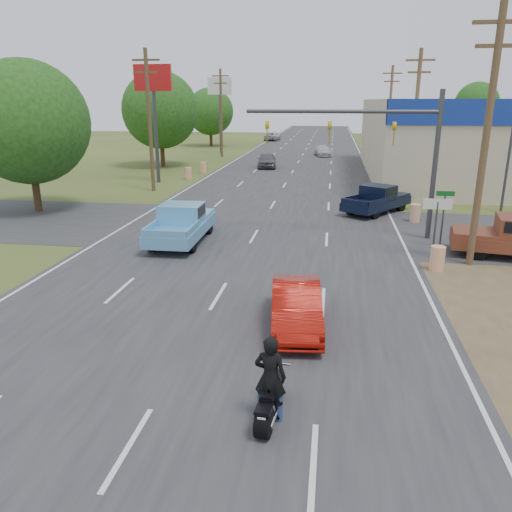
% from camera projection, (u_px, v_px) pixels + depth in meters
% --- Properties ---
extents(ground, '(200.00, 200.00, 0.00)m').
position_uv_depth(ground, '(128.00, 448.00, 9.75)').
color(ground, '#3B471C').
rests_on(ground, ground).
extents(main_road, '(15.00, 180.00, 0.02)m').
position_uv_depth(main_road, '(293.00, 172.00, 47.49)').
color(main_road, '#2D2D30').
rests_on(main_road, ground).
extents(cross_road, '(120.00, 10.00, 0.02)m').
position_uv_depth(cross_road, '(260.00, 227.00, 26.73)').
color(cross_road, '#2D2D30').
rests_on(cross_road, ground).
extents(utility_pole_1, '(2.00, 0.28, 10.00)m').
position_uv_depth(utility_pole_1, '(487.00, 133.00, 19.07)').
color(utility_pole_1, '#4C3823').
rests_on(utility_pole_1, ground).
extents(utility_pole_2, '(2.00, 0.28, 10.00)m').
position_uv_depth(utility_pole_2, '(415.00, 117.00, 36.06)').
color(utility_pole_2, '#4C3823').
rests_on(utility_pole_2, ground).
extents(utility_pole_3, '(2.00, 0.28, 10.00)m').
position_uv_depth(utility_pole_3, '(389.00, 112.00, 53.05)').
color(utility_pole_3, '#4C3823').
rests_on(utility_pole_3, ground).
extents(utility_pole_5, '(2.00, 0.28, 10.00)m').
position_uv_depth(utility_pole_5, '(149.00, 118.00, 35.94)').
color(utility_pole_5, '#4C3823').
rests_on(utility_pole_5, ground).
extents(utility_pole_6, '(2.00, 0.28, 10.00)m').
position_uv_depth(utility_pole_6, '(221.00, 111.00, 58.59)').
color(utility_pole_6, '#4C3823').
rests_on(utility_pole_6, ground).
extents(tree_0, '(7.14, 7.14, 8.84)m').
position_uv_depth(tree_0, '(27.00, 123.00, 29.05)').
color(tree_0, '#422D19').
rests_on(tree_0, ground).
extents(tree_1, '(7.56, 7.56, 9.36)m').
position_uv_depth(tree_1, '(160.00, 110.00, 49.65)').
color(tree_1, '#422D19').
rests_on(tree_1, ground).
extents(tree_2, '(6.72, 6.72, 8.32)m').
position_uv_depth(tree_2, '(210.00, 112.00, 72.59)').
color(tree_2, '#422D19').
rests_on(tree_2, ground).
extents(tree_5, '(7.98, 7.98, 9.88)m').
position_uv_depth(tree_5, '(477.00, 104.00, 93.37)').
color(tree_5, '#422D19').
rests_on(tree_5, ground).
extents(tree_6, '(8.82, 8.82, 10.92)m').
position_uv_depth(tree_6, '(168.00, 100.00, 101.75)').
color(tree_6, '#422D19').
rests_on(tree_6, ground).
extents(barrel_0, '(0.56, 0.56, 1.00)m').
position_uv_depth(barrel_0, '(437.00, 258.00, 19.78)').
color(barrel_0, orange).
rests_on(barrel_0, ground).
extents(barrel_1, '(0.56, 0.56, 1.00)m').
position_uv_depth(barrel_1, '(415.00, 213.00, 27.75)').
color(barrel_1, orange).
rests_on(barrel_1, ground).
extents(barrel_2, '(0.56, 0.56, 1.00)m').
position_uv_depth(barrel_2, '(189.00, 173.00, 42.90)').
color(barrel_2, orange).
rests_on(barrel_2, ground).
extents(barrel_3, '(0.56, 0.56, 1.00)m').
position_uv_depth(barrel_3, '(203.00, 168.00, 46.63)').
color(barrel_3, orange).
rests_on(barrel_3, ground).
extents(pole_sign_left_near, '(3.00, 0.35, 9.20)m').
position_uv_depth(pole_sign_left_near, '(154.00, 91.00, 39.31)').
color(pole_sign_left_near, '#3F3F44').
rests_on(pole_sign_left_near, ground).
extents(pole_sign_left_far, '(3.00, 0.35, 9.20)m').
position_uv_depth(pole_sign_left_far, '(220.00, 95.00, 61.96)').
color(pole_sign_left_far, '#3F3F44').
rests_on(pole_sign_left_far, ground).
extents(lane_sign, '(1.20, 0.08, 2.52)m').
position_uv_depth(lane_sign, '(437.00, 213.00, 21.22)').
color(lane_sign, '#3F3F44').
rests_on(lane_sign, ground).
extents(street_name_sign, '(0.80, 0.08, 2.61)m').
position_uv_depth(street_name_sign, '(443.00, 213.00, 22.64)').
color(street_name_sign, '#3F3F44').
rests_on(street_name_sign, ground).
extents(signal_mast, '(9.12, 0.40, 7.00)m').
position_uv_depth(signal_mast, '(379.00, 138.00, 23.53)').
color(signal_mast, '#3F3F44').
rests_on(signal_mast, ground).
extents(red_convertible, '(1.84, 4.20, 1.34)m').
position_uv_depth(red_convertible, '(296.00, 307.00, 14.73)').
color(red_convertible, '#930E06').
rests_on(red_convertible, ground).
extents(motorcycle, '(0.61, 1.99, 1.01)m').
position_uv_depth(motorcycle, '(270.00, 402.00, 10.44)').
color(motorcycle, black).
rests_on(motorcycle, ground).
extents(rider, '(0.72, 0.51, 1.85)m').
position_uv_depth(rider, '(270.00, 381.00, 10.34)').
color(rider, black).
rests_on(rider, ground).
extents(blue_pickup, '(2.20, 5.56, 1.83)m').
position_uv_depth(blue_pickup, '(182.00, 223.00, 23.78)').
color(blue_pickup, black).
rests_on(blue_pickup, ground).
extents(navy_pickup, '(4.46, 5.19, 1.66)m').
position_uv_depth(navy_pickup, '(378.00, 199.00, 29.99)').
color(navy_pickup, black).
rests_on(navy_pickup, ground).
extents(distant_car_grey, '(2.27, 4.62, 1.51)m').
position_uv_depth(distant_car_grey, '(267.00, 160.00, 50.24)').
color(distant_car_grey, '#58595D').
rests_on(distant_car_grey, ground).
extents(distant_car_silver, '(2.39, 4.44, 1.22)m').
position_uv_depth(distant_car_silver, '(323.00, 151.00, 60.81)').
color(distant_car_silver, silver).
rests_on(distant_car_silver, ground).
extents(distant_car_white, '(2.50, 5.02, 1.37)m').
position_uv_depth(distant_car_white, '(273.00, 136.00, 84.51)').
color(distant_car_white, '#BBBBBB').
rests_on(distant_car_white, ground).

